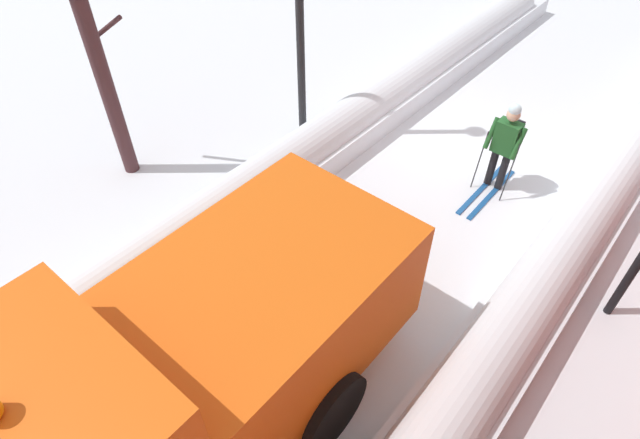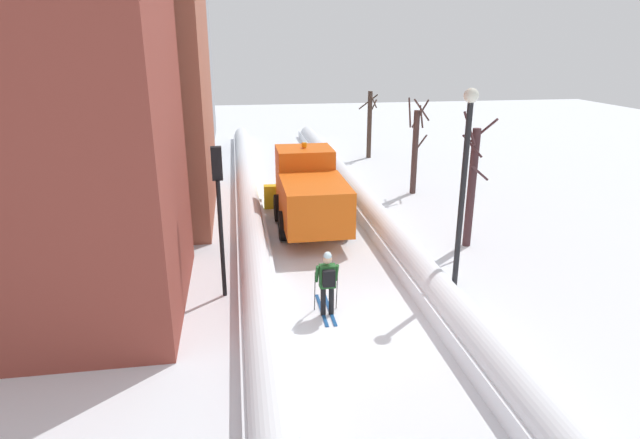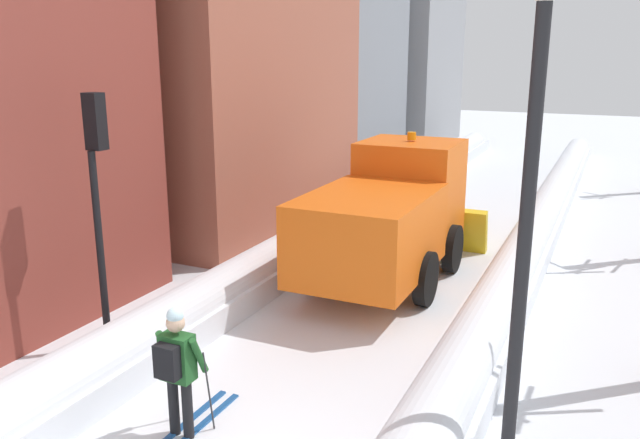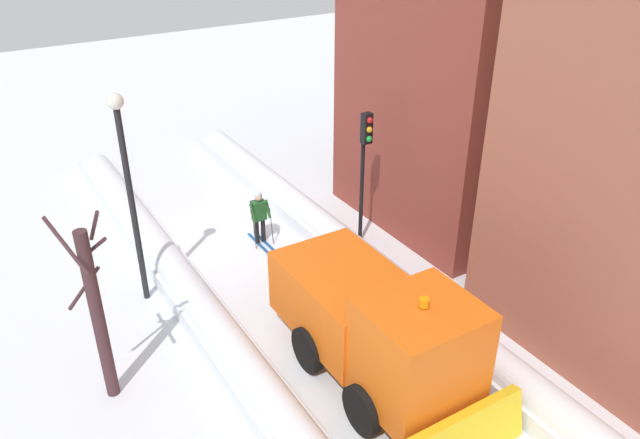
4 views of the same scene
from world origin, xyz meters
The scene contains 8 objects.
ground_plane centered at (0.00, 10.00, 0.00)m, with size 80.00×80.00×0.00m, color white.
snowbank_left centered at (-2.43, 10.00, 0.39)m, with size 1.10×36.00×0.94m.
snowbank_right centered at (2.43, 10.00, 0.38)m, with size 1.10×36.00×0.93m.
building_concrete_far centered at (-8.12, 19.56, 5.60)m, with size 6.56×7.77×11.18m.
plow_truck centered at (-0.17, 7.40, 1.48)m, with size 3.20×5.98×3.12m.
skier centered at (-0.66, 0.53, 1.00)m, with size 0.62×1.80×1.81m.
traffic_light_pole centered at (-3.37, 2.23, 3.01)m, with size 0.28×0.42×4.28m.
street_lamp centered at (3.34, 1.55, 3.61)m, with size 0.40×0.40×5.78m.
Camera 3 is at (4.16, -5.51, 4.92)m, focal length 36.20 mm.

